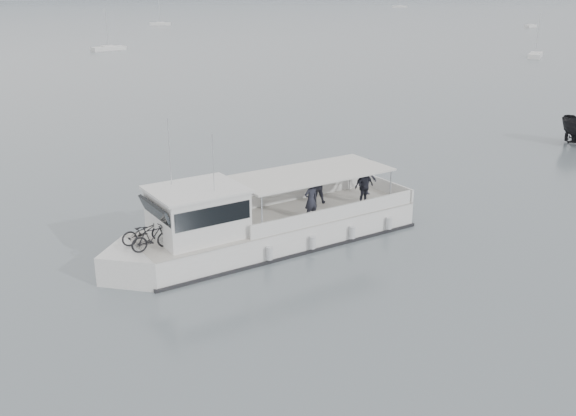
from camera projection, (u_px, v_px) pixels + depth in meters
name	position (u px, v px, depth m)	size (l,w,h in m)	color
ground	(205.00, 277.00, 25.93)	(1400.00, 1400.00, 0.00)	slate
tour_boat	(253.00, 227.00, 28.36)	(15.20, 4.76, 6.32)	white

